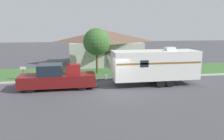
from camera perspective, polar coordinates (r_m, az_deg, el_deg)
name	(u,v)px	position (r m, az deg, el deg)	size (l,w,h in m)	color
ground_plane	(115,91)	(17.28, 0.69, -5.39)	(120.00, 120.00, 0.00)	#47474C
curb_strip	(108,79)	(20.83, -1.17, -2.32)	(80.00, 0.30, 0.14)	beige
lawn_strip	(103,72)	(24.38, -2.45, -0.48)	(80.00, 7.00, 0.03)	#3D6B33
house_across_street	(104,46)	(29.70, -2.04, 6.16)	(9.89, 7.65, 4.53)	#B2B2A8
pickup_truck	(57,78)	(18.11, -14.13, -2.00)	(6.08, 1.96, 2.09)	black
travel_trailer	(155,65)	(19.11, 11.13, 1.36)	(8.61, 2.37, 3.23)	black
mailbox	(23,70)	(22.06, -22.23, -0.01)	(0.48, 0.20, 1.26)	brown
tree_in_yard	(97,42)	(23.22, -4.01, 7.32)	(2.88, 2.88, 4.84)	brown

